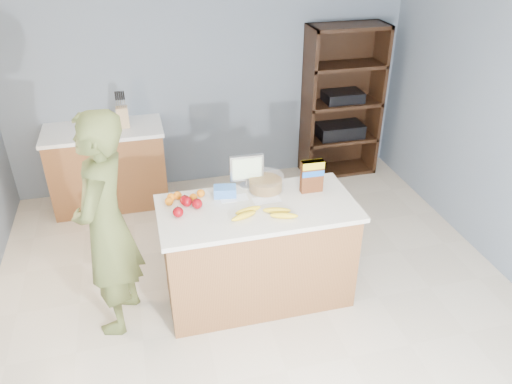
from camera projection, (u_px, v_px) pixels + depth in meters
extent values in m
cube|color=beige|center=(266.00, 318.00, 4.10)|extent=(4.50, 5.00, 0.02)
cube|color=slate|center=(209.00, 79.00, 5.57)|extent=(4.50, 0.02, 2.50)
cube|color=brown|center=(257.00, 254.00, 4.14)|extent=(1.50, 0.70, 0.86)
cube|color=silver|center=(258.00, 208.00, 3.91)|extent=(1.56, 0.76, 0.04)
cube|color=black|center=(257.00, 289.00, 4.33)|extent=(1.46, 0.66, 0.10)
cube|color=brown|center=(109.00, 168.00, 5.47)|extent=(1.20, 0.60, 0.86)
cube|color=white|center=(102.00, 130.00, 5.25)|extent=(1.24, 0.62, 0.04)
cube|color=black|center=(336.00, 98.00, 6.06)|extent=(0.90, 0.04, 1.80)
cube|color=black|center=(308.00, 106.00, 5.81)|extent=(0.04, 0.40, 1.80)
cube|color=black|center=(375.00, 100.00, 6.00)|extent=(0.04, 0.40, 1.80)
cube|color=black|center=(336.00, 169.00, 6.35)|extent=(0.90, 0.40, 0.04)
cube|color=black|center=(339.00, 138.00, 6.13)|extent=(0.90, 0.40, 0.04)
cube|color=black|center=(342.00, 103.00, 5.90)|extent=(0.90, 0.40, 0.04)
cube|color=black|center=(346.00, 65.00, 5.68)|extent=(0.90, 0.40, 0.04)
cube|color=black|center=(349.00, 26.00, 5.46)|extent=(0.90, 0.40, 0.04)
cube|color=black|center=(340.00, 130.00, 6.08)|extent=(0.55, 0.32, 0.16)
cube|color=black|center=(343.00, 96.00, 5.86)|extent=(0.45, 0.30, 0.12)
imported|color=#515A2B|center=(106.00, 227.00, 3.65)|extent=(0.61, 0.76, 1.80)
cube|color=tan|center=(123.00, 117.00, 5.22)|extent=(0.12, 0.10, 0.22)
cylinder|color=black|center=(117.00, 103.00, 5.13)|extent=(0.02, 0.02, 0.09)
cylinder|color=black|center=(119.00, 103.00, 5.14)|extent=(0.02, 0.02, 0.09)
cylinder|color=black|center=(121.00, 103.00, 5.14)|extent=(0.02, 0.02, 0.09)
cylinder|color=black|center=(123.00, 103.00, 5.15)|extent=(0.02, 0.02, 0.09)
cylinder|color=black|center=(125.00, 103.00, 5.15)|extent=(0.02, 0.02, 0.09)
cube|color=white|center=(234.00, 198.00, 4.00)|extent=(0.22, 0.11, 0.00)
cube|color=white|center=(267.00, 200.00, 3.98)|extent=(0.22, 0.11, 0.00)
ellipsoid|color=yellow|center=(248.00, 210.00, 3.81)|extent=(0.22, 0.09, 0.05)
ellipsoid|color=yellow|center=(244.00, 216.00, 3.74)|extent=(0.22, 0.12, 0.05)
ellipsoid|color=yellow|center=(277.00, 210.00, 3.80)|extent=(0.22, 0.11, 0.05)
ellipsoid|color=yellow|center=(284.00, 216.00, 3.74)|extent=(0.22, 0.11, 0.05)
sphere|color=maroon|center=(187.00, 202.00, 3.88)|extent=(0.08, 0.08, 0.08)
sphere|color=maroon|center=(197.00, 204.00, 3.85)|extent=(0.08, 0.08, 0.08)
sphere|color=maroon|center=(178.00, 212.00, 3.75)|extent=(0.08, 0.08, 0.08)
sphere|color=maroon|center=(185.00, 200.00, 3.90)|extent=(0.08, 0.08, 0.08)
sphere|color=orange|center=(169.00, 201.00, 3.90)|extent=(0.07, 0.07, 0.07)
sphere|color=orange|center=(178.00, 195.00, 3.98)|extent=(0.07, 0.07, 0.07)
sphere|color=orange|center=(193.00, 198.00, 3.95)|extent=(0.07, 0.07, 0.07)
sphere|color=orange|center=(201.00, 193.00, 4.01)|extent=(0.07, 0.07, 0.07)
sphere|color=orange|center=(171.00, 197.00, 3.95)|extent=(0.07, 0.07, 0.07)
cube|color=blue|center=(225.00, 191.00, 4.02)|extent=(0.20, 0.15, 0.08)
cylinder|color=#267219|center=(266.00, 185.00, 4.10)|extent=(0.27, 0.27, 0.09)
cylinder|color=white|center=(266.00, 183.00, 4.09)|extent=(0.30, 0.30, 0.13)
cylinder|color=silver|center=(247.00, 185.00, 4.18)|extent=(0.12, 0.12, 0.01)
cylinder|color=silver|center=(247.00, 182.00, 4.16)|extent=(0.02, 0.02, 0.05)
cube|color=silver|center=(247.00, 168.00, 4.09)|extent=(0.28, 0.04, 0.22)
cube|color=yellow|center=(247.00, 169.00, 4.08)|extent=(0.24, 0.01, 0.18)
cube|color=#592B14|center=(312.00, 176.00, 4.03)|extent=(0.18, 0.07, 0.27)
cube|color=yellow|center=(313.00, 165.00, 3.98)|extent=(0.18, 0.07, 0.06)
cube|color=blue|center=(312.00, 172.00, 4.02)|extent=(0.18, 0.07, 0.05)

